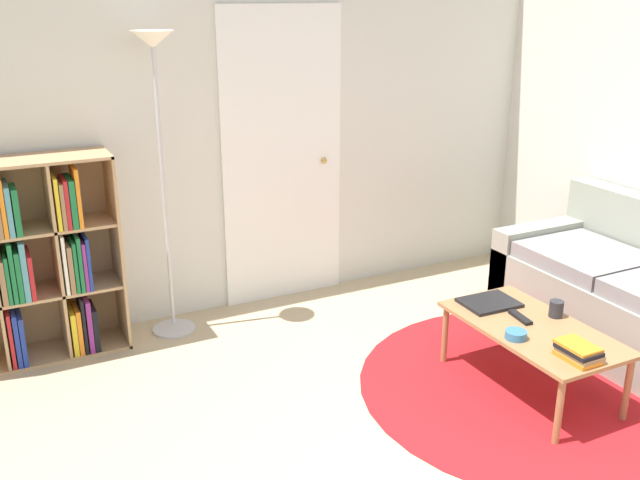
% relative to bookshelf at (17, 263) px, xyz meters
% --- Properties ---
extents(wall_back, '(7.52, 0.11, 2.60)m').
position_rel_bookshelf_xyz_m(wall_back, '(1.51, 0.22, 0.68)').
color(wall_back, silver).
rests_on(wall_back, ground_plane).
extents(rug, '(1.99, 1.99, 0.01)m').
position_rel_bookshelf_xyz_m(rug, '(2.50, -1.64, -0.61)').
color(rug, '#B2191E').
rests_on(rug, ground_plane).
extents(bookshelf, '(1.06, 0.34, 1.21)m').
position_rel_bookshelf_xyz_m(bookshelf, '(0.00, 0.00, 0.00)').
color(bookshelf, tan).
rests_on(bookshelf, ground_plane).
extents(floor_lamp, '(0.28, 0.28, 1.89)m').
position_rel_bookshelf_xyz_m(floor_lamp, '(0.88, -0.03, 0.87)').
color(floor_lamp, '#B7B7BC').
rests_on(floor_lamp, ground_plane).
extents(coffee_table, '(0.54, 1.00, 0.38)m').
position_rel_bookshelf_xyz_m(coffee_table, '(2.44, -1.63, -0.26)').
color(coffee_table, '#996B42').
rests_on(coffee_table, ground_plane).
extents(laptop, '(0.32, 0.26, 0.02)m').
position_rel_bookshelf_xyz_m(laptop, '(2.41, -1.29, -0.22)').
color(laptop, black).
rests_on(laptop, coffee_table).
extents(bowl, '(0.11, 0.11, 0.04)m').
position_rel_bookshelf_xyz_m(bowl, '(2.25, -1.69, -0.21)').
color(bowl, teal).
rests_on(bowl, coffee_table).
extents(book_stack_on_table, '(0.15, 0.21, 0.08)m').
position_rel_bookshelf_xyz_m(book_stack_on_table, '(2.37, -2.01, -0.19)').
color(book_stack_on_table, orange).
rests_on(book_stack_on_table, coffee_table).
extents(cup, '(0.08, 0.08, 0.09)m').
position_rel_bookshelf_xyz_m(cup, '(2.63, -1.59, -0.18)').
color(cup, '#28282D').
rests_on(cup, coffee_table).
extents(remote, '(0.07, 0.18, 0.02)m').
position_rel_bookshelf_xyz_m(remote, '(2.44, -1.52, -0.22)').
color(remote, black).
rests_on(remote, coffee_table).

